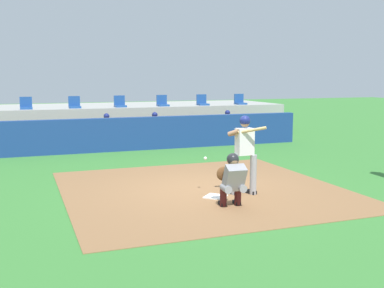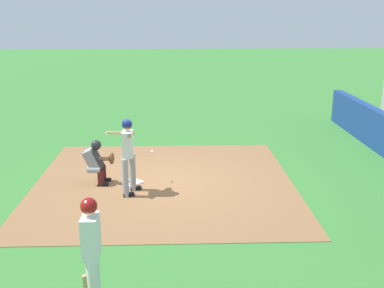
% 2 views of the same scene
% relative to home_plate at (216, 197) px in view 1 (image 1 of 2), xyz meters
% --- Properties ---
extents(ground_plane, '(80.00, 80.00, 0.00)m').
position_rel_home_plate_xyz_m(ground_plane, '(0.00, 0.80, -0.02)').
color(ground_plane, '#387A33').
extents(dirt_infield, '(6.40, 6.40, 0.01)m').
position_rel_home_plate_xyz_m(dirt_infield, '(0.00, 0.80, -0.02)').
color(dirt_infield, olive).
rests_on(dirt_infield, ground).
extents(home_plate, '(0.62, 0.62, 0.02)m').
position_rel_home_plate_xyz_m(home_plate, '(0.00, 0.00, 0.00)').
color(home_plate, white).
rests_on(home_plate, dirt_infield).
extents(batter_at_plate, '(0.72, 0.73, 1.80)m').
position_rel_home_plate_xyz_m(batter_at_plate, '(0.69, 0.01, 1.01)').
color(batter_at_plate, '#99999E').
rests_on(batter_at_plate, ground).
extents(catcher_crouched, '(0.50, 1.72, 1.13)m').
position_rel_home_plate_xyz_m(catcher_crouched, '(0.01, -0.83, 0.58)').
color(catcher_crouched, gray).
rests_on(catcher_crouched, ground).
extents(dugout_wall, '(13.00, 0.30, 1.20)m').
position_rel_home_plate_xyz_m(dugout_wall, '(0.00, 7.30, 0.58)').
color(dugout_wall, navy).
rests_on(dugout_wall, ground).
extents(dugout_bench, '(11.80, 0.44, 0.45)m').
position_rel_home_plate_xyz_m(dugout_bench, '(0.00, 8.30, 0.20)').
color(dugout_bench, olive).
rests_on(dugout_bench, ground).
extents(dugout_player_0, '(0.49, 0.70, 1.30)m').
position_rel_home_plate_xyz_m(dugout_player_0, '(-0.91, 8.14, 0.65)').
color(dugout_player_0, '#939399').
rests_on(dugout_player_0, ground).
extents(dugout_player_1, '(0.49, 0.70, 1.30)m').
position_rel_home_plate_xyz_m(dugout_player_1, '(0.97, 8.14, 0.65)').
color(dugout_player_1, '#939399').
rests_on(dugout_player_1, ground).
extents(dugout_player_2, '(0.49, 0.70, 1.30)m').
position_rel_home_plate_xyz_m(dugout_player_2, '(4.08, 8.14, 0.65)').
color(dugout_player_2, '#939399').
rests_on(dugout_player_2, ground).
extents(stands_platform, '(15.00, 4.40, 1.40)m').
position_rel_home_plate_xyz_m(stands_platform, '(0.00, 11.70, 0.68)').
color(stands_platform, '#9E9E99').
rests_on(stands_platform, ground).
extents(stadium_seat_1, '(0.46, 0.46, 0.48)m').
position_rel_home_plate_xyz_m(stadium_seat_1, '(-3.71, 10.18, 1.51)').
color(stadium_seat_1, '#1E478C').
rests_on(stadium_seat_1, stands_platform).
extents(stadium_seat_2, '(0.46, 0.46, 0.48)m').
position_rel_home_plate_xyz_m(stadium_seat_2, '(-1.86, 10.18, 1.51)').
color(stadium_seat_2, '#1E478C').
rests_on(stadium_seat_2, stands_platform).
extents(stadium_seat_3, '(0.46, 0.46, 0.48)m').
position_rel_home_plate_xyz_m(stadium_seat_3, '(0.00, 10.18, 1.51)').
color(stadium_seat_3, '#1E478C').
rests_on(stadium_seat_3, stands_platform).
extents(stadium_seat_4, '(0.46, 0.46, 0.48)m').
position_rel_home_plate_xyz_m(stadium_seat_4, '(1.86, 10.18, 1.51)').
color(stadium_seat_4, '#1E478C').
rests_on(stadium_seat_4, stands_platform).
extents(stadium_seat_5, '(0.46, 0.46, 0.48)m').
position_rel_home_plate_xyz_m(stadium_seat_5, '(3.71, 10.18, 1.51)').
color(stadium_seat_5, '#1E478C').
rests_on(stadium_seat_5, stands_platform).
extents(stadium_seat_6, '(0.46, 0.46, 0.48)m').
position_rel_home_plate_xyz_m(stadium_seat_6, '(5.57, 10.18, 1.51)').
color(stadium_seat_6, '#1E478C').
rests_on(stadium_seat_6, stands_platform).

